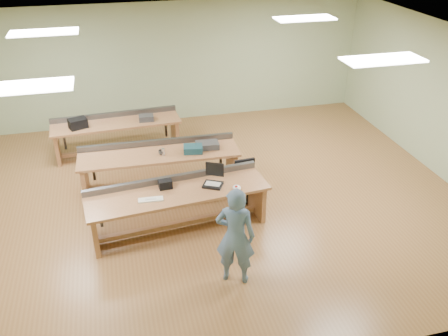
{
  "coord_description": "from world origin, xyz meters",
  "views": [
    {
      "loc": [
        -1.43,
        -7.61,
        4.96
      ],
      "look_at": [
        0.31,
        -0.6,
        0.95
      ],
      "focal_mm": 38.0,
      "sensor_mm": 36.0,
      "label": 1
    }
  ],
  "objects_px": {
    "workbench_front": "(178,200)",
    "parts_bin_teal": "(193,149)",
    "workbench_mid": "(159,161)",
    "camera_bag": "(165,184)",
    "laptop_base": "(213,185)",
    "workbench_back": "(117,130)",
    "parts_bin_grey": "(207,145)",
    "mug": "(162,152)",
    "drinks_can": "(163,152)",
    "person": "(235,236)",
    "task_chair": "(247,189)"
  },
  "relations": [
    {
      "from": "workbench_front",
      "to": "task_chair",
      "type": "relative_size",
      "value": 3.65
    },
    {
      "from": "laptop_base",
      "to": "parts_bin_grey",
      "type": "distance_m",
      "value": 1.45
    },
    {
      "from": "person",
      "to": "camera_bag",
      "type": "xyz_separation_m",
      "value": [
        -0.79,
        1.63,
        0.03
      ]
    },
    {
      "from": "workbench_mid",
      "to": "drinks_can",
      "type": "distance_m",
      "value": 0.29
    },
    {
      "from": "workbench_front",
      "to": "laptop_base",
      "type": "height_order",
      "value": "workbench_front"
    },
    {
      "from": "workbench_mid",
      "to": "workbench_back",
      "type": "xyz_separation_m",
      "value": [
        -0.75,
        1.71,
        -0.01
      ]
    },
    {
      "from": "workbench_back",
      "to": "drinks_can",
      "type": "xyz_separation_m",
      "value": [
        0.81,
        -1.84,
        0.26
      ]
    },
    {
      "from": "workbench_front",
      "to": "camera_bag",
      "type": "height_order",
      "value": "camera_bag"
    },
    {
      "from": "workbench_back",
      "to": "camera_bag",
      "type": "distance_m",
      "value": 3.18
    },
    {
      "from": "parts_bin_grey",
      "to": "mug",
      "type": "bearing_deg",
      "value": -176.0
    },
    {
      "from": "camera_bag",
      "to": "parts_bin_teal",
      "type": "relative_size",
      "value": 0.61
    },
    {
      "from": "workbench_mid",
      "to": "laptop_base",
      "type": "xyz_separation_m",
      "value": [
        0.75,
        -1.49,
        0.21
      ]
    },
    {
      "from": "mug",
      "to": "camera_bag",
      "type": "bearing_deg",
      "value": -94.24
    },
    {
      "from": "workbench_mid",
      "to": "mug",
      "type": "relative_size",
      "value": 26.33
    },
    {
      "from": "person",
      "to": "mug",
      "type": "xyz_separation_m",
      "value": [
        -0.69,
        2.89,
        0.0
      ]
    },
    {
      "from": "mug",
      "to": "drinks_can",
      "type": "relative_size",
      "value": 0.89
    },
    {
      "from": "parts_bin_grey",
      "to": "laptop_base",
      "type": "bearing_deg",
      "value": -98.39
    },
    {
      "from": "workbench_mid",
      "to": "task_chair",
      "type": "xyz_separation_m",
      "value": [
        1.5,
        -1.04,
        -0.25
      ]
    },
    {
      "from": "workbench_front",
      "to": "parts_bin_teal",
      "type": "xyz_separation_m",
      "value": [
        0.52,
        1.35,
        0.25
      ]
    },
    {
      "from": "workbench_back",
      "to": "task_chair",
      "type": "bearing_deg",
      "value": -53.81
    },
    {
      "from": "person",
      "to": "task_chair",
      "type": "relative_size",
      "value": 1.85
    },
    {
      "from": "workbench_back",
      "to": "mug",
      "type": "bearing_deg",
      "value": -69.65
    },
    {
      "from": "camera_bag",
      "to": "drinks_can",
      "type": "distance_m",
      "value": 1.25
    },
    {
      "from": "task_chair",
      "to": "parts_bin_grey",
      "type": "bearing_deg",
      "value": 113.96
    },
    {
      "from": "person",
      "to": "parts_bin_teal",
      "type": "relative_size",
      "value": 4.37
    },
    {
      "from": "workbench_front",
      "to": "parts_bin_grey",
      "type": "xyz_separation_m",
      "value": [
        0.83,
        1.45,
        0.25
      ]
    },
    {
      "from": "workbench_front",
      "to": "parts_bin_grey",
      "type": "bearing_deg",
      "value": 54.39
    },
    {
      "from": "workbench_back",
      "to": "camera_bag",
      "type": "xyz_separation_m",
      "value": [
        0.69,
        -3.09,
        0.27
      ]
    },
    {
      "from": "workbench_front",
      "to": "mug",
      "type": "relative_size",
      "value": 26.53
    },
    {
      "from": "laptop_base",
      "to": "mug",
      "type": "bearing_deg",
      "value": 145.24
    },
    {
      "from": "person",
      "to": "parts_bin_teal",
      "type": "xyz_separation_m",
      "value": [
        -0.08,
        2.86,
        0.02
      ]
    },
    {
      "from": "laptop_base",
      "to": "workbench_front",
      "type": "bearing_deg",
      "value": -151.06
    },
    {
      "from": "workbench_back",
      "to": "drinks_can",
      "type": "bearing_deg",
      "value": -69.15
    },
    {
      "from": "laptop_base",
      "to": "parts_bin_teal",
      "type": "height_order",
      "value": "parts_bin_teal"
    },
    {
      "from": "drinks_can",
      "to": "mug",
      "type": "bearing_deg",
      "value": 145.09
    },
    {
      "from": "parts_bin_teal",
      "to": "workbench_mid",
      "type": "bearing_deg",
      "value": 167.11
    },
    {
      "from": "workbench_back",
      "to": "person",
      "type": "relative_size",
      "value": 1.79
    },
    {
      "from": "workbench_front",
      "to": "workbench_mid",
      "type": "xyz_separation_m",
      "value": [
        -0.13,
        1.5,
        0.0
      ]
    },
    {
      "from": "workbench_mid",
      "to": "task_chair",
      "type": "relative_size",
      "value": 3.63
    },
    {
      "from": "laptop_base",
      "to": "workbench_back",
      "type": "bearing_deg",
      "value": 143.09
    },
    {
      "from": "parts_bin_teal",
      "to": "drinks_can",
      "type": "xyz_separation_m",
      "value": [
        -0.58,
        0.02,
        0.0
      ]
    },
    {
      "from": "parts_bin_grey",
      "to": "person",
      "type": "bearing_deg",
      "value": -94.33
    },
    {
      "from": "workbench_back",
      "to": "workbench_front",
      "type": "bearing_deg",
      "value": -77.71
    },
    {
      "from": "laptop_base",
      "to": "parts_bin_grey",
      "type": "relative_size",
      "value": 0.72
    },
    {
      "from": "workbench_front",
      "to": "task_chair",
      "type": "bearing_deg",
      "value": 12.56
    },
    {
      "from": "workbench_mid",
      "to": "person",
      "type": "relative_size",
      "value": 1.96
    },
    {
      "from": "workbench_mid",
      "to": "camera_bag",
      "type": "height_order",
      "value": "camera_bag"
    },
    {
      "from": "person",
      "to": "camera_bag",
      "type": "bearing_deg",
      "value": -41.44
    },
    {
      "from": "laptop_base",
      "to": "mug",
      "type": "relative_size",
      "value": 2.72
    },
    {
      "from": "workbench_mid",
      "to": "camera_bag",
      "type": "relative_size",
      "value": 14.03
    }
  ]
}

